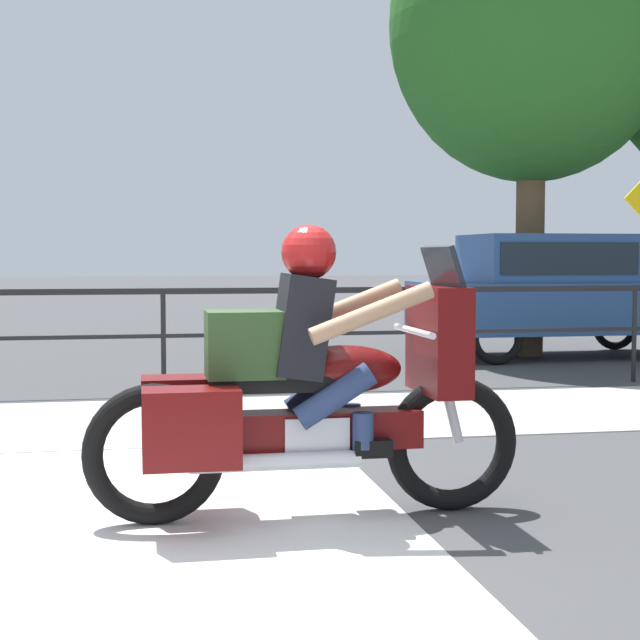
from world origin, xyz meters
TOP-DOWN VIEW (x-y plane):
  - ground_plane at (0.00, 0.00)m, footprint 120.00×120.00m
  - sidewalk_band at (0.00, 3.40)m, footprint 44.00×2.40m
  - crosswalk_band at (-0.65, -0.20)m, footprint 3.60×6.00m
  - fence_railing at (0.00, 5.01)m, footprint 36.00×0.05m
  - motorcycle at (0.60, 0.19)m, footprint 2.33×0.76m
  - parked_car at (5.34, 7.64)m, footprint 3.94×1.74m
  - tree_behind_sign at (5.07, 7.88)m, footprint 3.90×3.90m

SIDE VIEW (x-z plane):
  - ground_plane at x=0.00m, z-range 0.00..0.00m
  - crosswalk_band at x=-0.65m, z-range 0.00..0.01m
  - sidewalk_band at x=0.00m, z-range 0.00..0.01m
  - motorcycle at x=0.60m, z-range -0.08..1.47m
  - fence_railing at x=0.00m, z-range 0.31..1.37m
  - parked_car at x=5.34m, z-range 0.11..1.78m
  - tree_behind_sign at x=5.07m, z-range 1.17..7.85m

